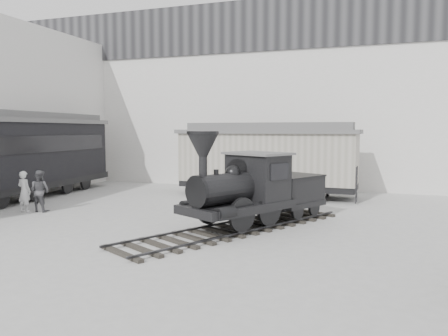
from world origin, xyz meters
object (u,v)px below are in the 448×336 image
(boxcar, at_px, (267,158))
(visitor_a, at_px, (24,191))
(locomotive, at_px, (251,193))
(visitor_b, at_px, (40,191))
(passenger_coach, at_px, (4,156))

(boxcar, distance_m, visitor_a, 11.61)
(locomotive, distance_m, visitor_b, 9.22)
(locomotive, relative_size, boxcar, 0.98)
(boxcar, bearing_deg, visitor_a, -136.37)
(locomotive, distance_m, passenger_coach, 12.63)
(boxcar, xyz_separation_m, passenger_coach, (-11.36, -5.97, 0.21))
(visitor_a, bearing_deg, locomotive, -175.67)
(boxcar, height_order, visitor_b, boxcar)
(visitor_b, bearing_deg, locomotive, 178.27)
(boxcar, relative_size, visitor_b, 5.36)
(locomotive, bearing_deg, visitor_b, -151.40)
(boxcar, bearing_deg, passenger_coach, -150.04)
(visitor_a, bearing_deg, boxcar, -135.65)
(locomotive, height_order, boxcar, boxcar)
(locomotive, xyz_separation_m, visitor_a, (-9.82, -0.24, -0.36))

